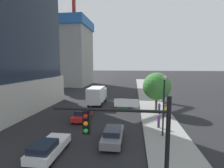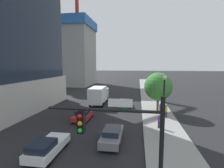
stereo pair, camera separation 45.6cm
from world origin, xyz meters
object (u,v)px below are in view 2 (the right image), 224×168
Objects in this scene: pedestrian_blue_shirt at (160,109)px; pedestrian_yellow_shirt at (166,111)px; car_white at (47,147)px; traffic_light_pole at (123,137)px; pedestrian_purple_shirt at (159,121)px; construction_building at (70,49)px; car_green at (124,103)px; street_tree at (158,87)px; car_gray at (112,135)px; car_red at (83,115)px; street_lamp at (164,97)px; box_truck at (99,95)px.

pedestrian_yellow_shirt is (0.60, -1.24, 0.03)m from pedestrian_blue_shirt.
traffic_light_pole is at bearing -35.94° from car_white.
pedestrian_purple_shirt is at bearing 36.77° from car_white.
construction_building is 8.04× the size of car_green.
street_tree is 1.34× the size of car_gray.
car_white reaches higher than car_green.
car_red is at bearing 90.00° from car_white.
car_green is 10.46m from pedestrian_purple_shirt.
car_green is (-4.91, 11.59, -3.46)m from street_lamp.
traffic_light_pole is at bearing -102.61° from pedestrian_blue_shirt.
car_red is (-10.32, -5.28, -3.36)m from street_tree.
box_truck is 4.15× the size of pedestrian_blue_shirt.
box_truck is (17.25, -28.26, -10.99)m from construction_building.
construction_building is 5.45× the size of street_tree.
car_gray is at bearing -62.99° from construction_building.
car_white is (-6.63, 4.80, -3.41)m from traffic_light_pole.
car_gray is 2.68× the size of pedestrian_blue_shirt.
car_green is at bearing 94.66° from traffic_light_pole.
pedestrian_yellow_shirt is (11.14, 11.46, 0.30)m from car_white.
box_truck is (0.00, 9.14, 1.13)m from car_red.
construction_building is at bearing 130.64° from street_tree.
car_white is 2.73× the size of pedestrian_purple_shirt.
pedestrian_purple_shirt is (9.71, -10.99, -0.84)m from box_truck.
pedestrian_blue_shirt is at bearing 18.81° from car_red.
box_truck is at bearing 90.00° from car_white.
box_truck reaches higher than pedestrian_yellow_shirt.
car_green is 2.51× the size of pedestrian_purple_shirt.
street_lamp reaches higher than car_green.
street_lamp reaches higher than pedestrian_blue_shirt.
car_white is 5.77m from car_gray.
street_lamp is (27.05, -41.56, -8.64)m from construction_building.
car_red is (-6.63, 13.91, -3.45)m from traffic_light_pole.
car_gray is at bearing -139.03° from pedestrian_purple_shirt.
car_white is at bearing -106.47° from car_green.
traffic_light_pole reaches higher than car_green.
car_red is 9.89m from pedestrian_purple_shirt.
construction_building is at bearing 114.77° from car_red.
car_white is 1.10× the size of car_red.
street_lamp is 3.94m from pedestrian_purple_shirt.
pedestrian_yellow_shirt is (6.25, -5.08, 0.32)m from car_green.
pedestrian_purple_shirt is (4.82, -9.28, 0.26)m from car_green.
box_truck is 13.07m from pedestrian_yellow_shirt.
street_lamp is at bearing -53.62° from box_truck.
pedestrian_yellow_shirt is (28.40, -35.04, -11.77)m from construction_building.
pedestrian_blue_shirt is at bearing 81.31° from pedestrian_purple_shirt.
street_lamp is 7.35m from pedestrian_yellow_shirt.
car_white is at bearing -90.00° from box_truck.
pedestrian_yellow_shirt reaches higher than pedestrian_purple_shirt.
street_lamp is 3.57× the size of pedestrian_yellow_shirt.
pedestrian_blue_shirt is (10.54, 12.70, 0.27)m from car_white.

